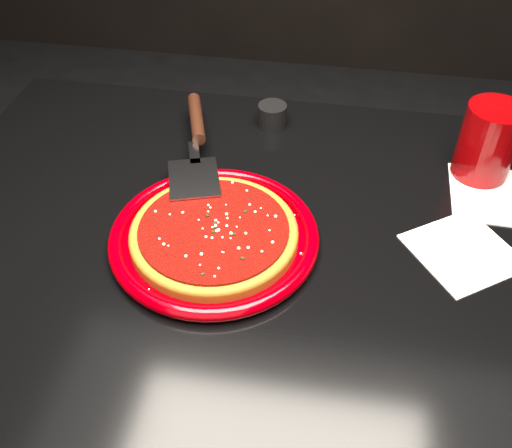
{
  "coord_description": "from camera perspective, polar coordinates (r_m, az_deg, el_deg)",
  "views": [
    {
      "loc": [
        0.07,
        -0.64,
        1.37
      ],
      "look_at": [
        -0.04,
        -0.0,
        0.77
      ],
      "focal_mm": 40.0,
      "sensor_mm": 36.0,
      "label": 1
    }
  ],
  "objects": [
    {
      "name": "pizza_sauce",
      "position": [
        0.87,
        -4.25,
        -0.56
      ],
      "size": [
        0.3,
        0.3,
        0.01
      ],
      "primitive_type": "cylinder",
      "rotation": [
        0.0,
        0.0,
        0.37
      ],
      "color": "maroon",
      "rests_on": "plate"
    },
    {
      "name": "cup",
      "position": [
        1.05,
        22.16,
        7.56
      ],
      "size": [
        0.12,
        0.12,
        0.13
      ],
      "primitive_type": "cylinder",
      "rotation": [
        0.0,
        0.0,
        -0.31
      ],
      "color": "#7D0203",
      "rests_on": "table"
    },
    {
      "name": "basil_flecks",
      "position": [
        0.86,
        -4.27,
        -0.3
      ],
      "size": [
        0.2,
        0.2,
        0.0
      ],
      "primitive_type": null,
      "color": "black",
      "rests_on": "plate"
    },
    {
      "name": "parmesan_dusting",
      "position": [
        0.86,
        -4.27,
        -0.25
      ],
      "size": [
        0.22,
        0.22,
        0.01
      ],
      "primitive_type": null,
      "color": "beige",
      "rests_on": "plate"
    },
    {
      "name": "table",
      "position": [
        1.19,
        1.77,
        -14.1
      ],
      "size": [
        1.2,
        0.8,
        0.75
      ],
      "primitive_type": "cube",
      "color": "black",
      "rests_on": "floor"
    },
    {
      "name": "ramekin",
      "position": [
        1.13,
        1.64,
        10.85
      ],
      "size": [
        0.07,
        0.07,
        0.04
      ],
      "primitive_type": "cylinder",
      "rotation": [
        0.0,
        0.0,
        -0.22
      ],
      "color": "black",
      "rests_on": "table"
    },
    {
      "name": "pizza_crust",
      "position": [
        0.87,
        -4.21,
        -1.08
      ],
      "size": [
        0.33,
        0.33,
        0.01
      ],
      "primitive_type": "cylinder",
      "rotation": [
        0.0,
        0.0,
        0.37
      ],
      "color": "brown",
      "rests_on": "plate"
    },
    {
      "name": "pizza_server",
      "position": [
        1.02,
        -5.98,
        8.02
      ],
      "size": [
        0.2,
        0.36,
        0.03
      ],
      "primitive_type": null,
      "rotation": [
        0.0,
        0.0,
        0.31
      ],
      "color": "silver",
      "rests_on": "plate"
    },
    {
      "name": "napkin_a",
      "position": [
        0.92,
        19.99,
        -2.6
      ],
      "size": [
        0.2,
        0.2,
        0.0
      ],
      "primitive_type": "cube",
      "rotation": [
        0.0,
        0.0,
        0.61
      ],
      "color": "silver",
      "rests_on": "table"
    },
    {
      "name": "napkin_b",
      "position": [
        1.04,
        22.65,
        2.67
      ],
      "size": [
        0.14,
        0.15,
        0.0
      ],
      "primitive_type": "cube",
      "rotation": [
        0.0,
        0.0,
        -0.02
      ],
      "color": "silver",
      "rests_on": "table"
    },
    {
      "name": "plate",
      "position": [
        0.88,
        -4.2,
        -1.26
      ],
      "size": [
        0.42,
        0.42,
        0.02
      ],
      "primitive_type": "cylinder",
      "rotation": [
        0.0,
        0.0,
        0.37
      ],
      "color": "#7B0004",
      "rests_on": "table"
    },
    {
      "name": "pizza_crust_rim",
      "position": [
        0.87,
        -4.23,
        -0.78
      ],
      "size": [
        0.33,
        0.33,
        0.02
      ],
      "primitive_type": "torus",
      "rotation": [
        0.0,
        0.0,
        0.37
      ],
      "color": "brown",
      "rests_on": "plate"
    }
  ]
}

